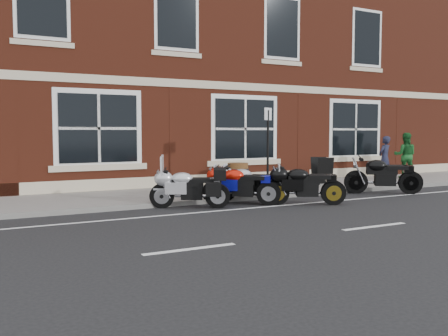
% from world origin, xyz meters
% --- Properties ---
extents(ground, '(80.00, 80.00, 0.00)m').
position_xyz_m(ground, '(0.00, 0.00, 0.00)').
color(ground, black).
rests_on(ground, ground).
extents(sidewalk, '(30.00, 3.00, 0.12)m').
position_xyz_m(sidewalk, '(0.00, 3.00, 0.06)').
color(sidewalk, slate).
rests_on(sidewalk, ground).
extents(kerb, '(30.00, 0.16, 0.12)m').
position_xyz_m(kerb, '(0.00, 1.42, 0.06)').
color(kerb, slate).
rests_on(kerb, ground).
extents(pub_building, '(24.00, 12.00, 12.00)m').
position_xyz_m(pub_building, '(0.00, 10.50, 6.00)').
color(pub_building, maroon).
rests_on(pub_building, ground).
extents(moto_touring_silver, '(1.80, 1.05, 1.30)m').
position_xyz_m(moto_touring_silver, '(-2.25, 0.97, 0.53)').
color(moto_touring_silver, black).
rests_on(moto_touring_silver, ground).
extents(moto_sport_red, '(1.68, 1.34, 0.91)m').
position_xyz_m(moto_sport_red, '(-0.83, 0.86, 0.52)').
color(moto_sport_red, black).
rests_on(moto_sport_red, ground).
extents(moto_sport_black, '(1.90, 1.09, 0.94)m').
position_xyz_m(moto_sport_black, '(0.56, 0.03, 0.54)').
color(moto_sport_black, black).
rests_on(moto_sport_black, ground).
extents(moto_sport_silver, '(1.47, 1.54, 0.90)m').
position_xyz_m(moto_sport_silver, '(-0.47, 1.03, 0.52)').
color(moto_sport_silver, black).
rests_on(moto_sport_silver, ground).
extents(moto_naked_black, '(1.96, 1.45, 1.04)m').
position_xyz_m(moto_naked_black, '(4.05, 0.75, 0.60)').
color(moto_naked_black, black).
rests_on(moto_naked_black, ground).
extents(pedestrian_left, '(0.65, 0.51, 1.59)m').
position_xyz_m(pedestrian_left, '(6.64, 3.11, 0.92)').
color(pedestrian_left, '#1B1D32').
rests_on(pedestrian_left, sidewalk).
extents(pedestrian_right, '(1.05, 1.05, 1.72)m').
position_xyz_m(pedestrian_right, '(7.87, 3.25, 0.98)').
color(pedestrian_right, '#185422').
rests_on(pedestrian_right, sidewalk).
extents(a_board_sign, '(0.64, 0.54, 0.90)m').
position_xyz_m(a_board_sign, '(3.66, 3.04, 0.57)').
color(a_board_sign, black).
rests_on(a_board_sign, sidewalk).
extents(barrel_planter, '(0.69, 0.69, 0.76)m').
position_xyz_m(barrel_planter, '(0.65, 3.52, 0.50)').
color(barrel_planter, '#433111').
rests_on(barrel_planter, sidewalk).
extents(parking_sign, '(0.32, 0.16, 2.42)m').
position_xyz_m(parking_sign, '(0.48, 1.55, 1.52)').
color(parking_sign, black).
rests_on(parking_sign, sidewalk).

